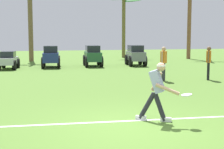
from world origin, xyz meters
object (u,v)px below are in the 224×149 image
teammate_near_sideline (164,60)px  parked_car_slot_c (93,55)px  parked_car_slot_b (51,56)px  palm_tree_left_of_centre (124,20)px  frisbee_in_flight (187,95)px  parked_car_slot_d (136,55)px  palm_tree_far_left (30,18)px  palm_tree_right_of_centre (190,17)px  parked_car_slot_a (9,60)px  teammate_midfield (209,60)px  frisbee_thrower (157,88)px

teammate_near_sideline → parked_car_slot_c: size_ratio=0.64×
parked_car_slot_b → palm_tree_left_of_centre: (7.35, 8.31, 2.75)m
frisbee_in_flight → parked_car_slot_d: size_ratio=0.11×
teammate_near_sideline → palm_tree_far_left: (-5.60, 13.72, 2.52)m
palm_tree_left_of_centre → palm_tree_right_of_centre: size_ratio=0.92×
parked_car_slot_a → palm_tree_right_of_centre: bearing=20.8°
frisbee_in_flight → parked_car_slot_c: bearing=86.8°
frisbee_in_flight → palm_tree_far_left: (-3.05, 21.12, 2.75)m
parked_car_slot_b → palm_tree_right_of_centre: 13.87m
parked_car_slot_a → parked_car_slot_c: (5.42, 0.60, 0.18)m
palm_tree_right_of_centre → frisbee_in_flight: bearing=-117.0°
parked_car_slot_b → parked_car_slot_c: 2.79m
frisbee_in_flight → teammate_near_sideline: teammate_near_sideline is taller
teammate_midfield → parked_car_slot_a: teammate_midfield is taller
teammate_near_sideline → teammate_midfield: (2.17, -0.20, 0.00)m
parked_car_slot_c → palm_tree_left_of_centre: size_ratio=0.42×
frisbee_thrower → parked_car_slot_d: frisbee_thrower is taller
palm_tree_left_of_centre → palm_tree_right_of_centre: bearing=-30.8°
frisbee_thrower → frisbee_in_flight: bearing=-47.2°
palm_tree_right_of_centre → parked_car_slot_c: bearing=-152.0°
parked_car_slot_c → frisbee_thrower: bearing=-95.2°
frisbee_thrower → parked_car_slot_a: 14.98m
palm_tree_left_of_centre → palm_tree_right_of_centre: palm_tree_right_of_centre is taller
parked_car_slot_a → palm_tree_right_of_centre: size_ratio=0.37×
parked_car_slot_a → palm_tree_far_left: palm_tree_far_left is taller
palm_tree_right_of_centre → parked_car_slot_a: bearing=-159.2°
teammate_near_sideline → palm_tree_far_left: palm_tree_far_left is taller
teammate_near_sideline → teammate_midfield: size_ratio=1.00×
teammate_near_sideline → parked_car_slot_b: 9.23m
teammate_midfield → palm_tree_far_left: palm_tree_far_left is taller
teammate_near_sideline → frisbee_in_flight: bearing=-109.0°
parked_car_slot_d → frisbee_in_flight: bearing=-104.0°
parked_car_slot_a → palm_tree_far_left: bearing=76.3°
teammate_near_sideline → parked_car_slot_a: size_ratio=0.68×
parked_car_slot_a → palm_tree_far_left: (1.50, 6.14, 2.89)m
frisbee_thrower → teammate_near_sideline: (3.06, 6.85, 0.14)m
frisbee_thrower → palm_tree_right_of_centre: bearing=61.2°
parked_car_slot_c → palm_tree_far_left: (-3.92, 5.54, 2.72)m
frisbee_thrower → parked_car_slot_d: (4.36, 14.87, -0.06)m
frisbee_thrower → palm_tree_left_of_centre: bearing=75.7°
palm_tree_right_of_centre → teammate_midfield: bearing=-113.4°
teammate_midfield → parked_car_slot_b: size_ratio=0.64×
palm_tree_left_of_centre → parked_car_slot_a: bearing=-138.6°
frisbee_in_flight → teammate_near_sideline: size_ratio=0.17×
teammate_midfield → parked_car_slot_d: 8.27m
teammate_midfield → parked_car_slot_b: 10.61m
frisbee_in_flight → parked_car_slot_d: bearing=76.0°
parked_car_slot_d → palm_tree_left_of_centre: 8.95m
palm_tree_far_left → teammate_midfield: bearing=-60.8°
frisbee_in_flight → palm_tree_right_of_centre: palm_tree_right_of_centre is taller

